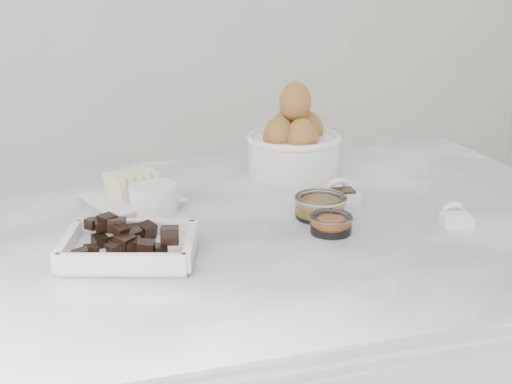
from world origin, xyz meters
TOP-DOWN VIEW (x-y plane):
  - marble_slab at (0.00, 0.00)m, footprint 1.20×0.80m
  - chocolate_dish at (-0.20, -0.09)m, footprint 0.22×0.19m
  - butter_plate at (-0.17, 0.15)m, footprint 0.18×0.18m
  - sugar_ramekin at (-0.14, 0.10)m, footprint 0.08×0.08m
  - egg_bowl at (0.16, 0.24)m, footprint 0.19×0.19m
  - honey_bowl at (0.12, -0.01)m, footprint 0.09×0.09m
  - zest_bowl at (0.11, -0.08)m, footprint 0.07×0.07m
  - vanilla_spoon at (0.18, 0.05)m, footprint 0.06×0.07m
  - salt_spoon at (0.31, -0.11)m, footprint 0.06×0.07m

SIDE VIEW (x-z plane):
  - marble_slab at x=0.00m, z-range 0.90..0.94m
  - salt_spoon at x=0.31m, z-range 0.93..0.97m
  - vanilla_spoon at x=0.18m, z-range 0.93..0.97m
  - zest_bowl at x=0.11m, z-range 0.94..0.97m
  - honey_bowl at x=0.12m, z-range 0.94..0.98m
  - butter_plate at x=-0.17m, z-range 0.93..0.99m
  - chocolate_dish at x=-0.20m, z-range 0.94..0.99m
  - sugar_ramekin at x=-0.14m, z-range 0.94..0.99m
  - egg_bowl at x=0.16m, z-range 0.91..1.09m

